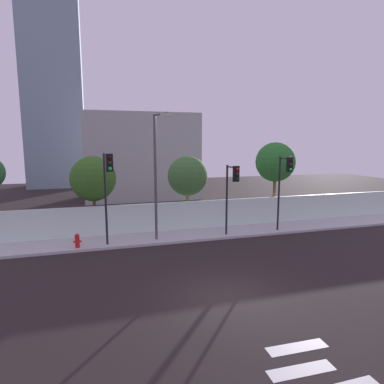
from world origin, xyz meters
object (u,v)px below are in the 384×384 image
Objects in this scene: traffic_light_center at (107,180)px; traffic_light_right at (232,185)px; street_lamp_curbside at (157,167)px; roadside_tree_rightmost at (275,162)px; traffic_light_left at (285,178)px; roadside_tree_midleft at (93,179)px; fire_hydrant at (77,240)px; roadside_tree_midright at (188,176)px.

traffic_light_center is 1.18× the size of traffic_light_right.
street_lamp_curbside is (2.71, 0.58, 0.55)m from traffic_light_center.
roadside_tree_rightmost reaches higher than traffic_light_center.
traffic_light_left is 3.50m from traffic_light_right.
roadside_tree_midleft is (-3.45, 3.00, -0.85)m from street_lamp_curbside.
traffic_light_right is 5.53× the size of fire_hydrant.
roadside_tree_rightmost is at bearing 18.04° from street_lamp_curbside.
roadside_tree_rightmost is at bearing 0.00° from roadside_tree_midright.
fire_hydrant is at bearing 163.11° from traffic_light_center.
roadside_tree_midright is (7.00, 3.07, 2.94)m from fire_hydrant.
traffic_light_right is 4.50m from street_lamp_curbside.
street_lamp_curbside is 4.07m from roadside_tree_midright.
traffic_light_left is 7.88m from street_lamp_curbside.
traffic_light_left is 3.81m from roadside_tree_rightmost.
traffic_light_right is at bearing -6.19° from street_lamp_curbside.
fire_hydrant is at bearing 178.12° from traffic_light_left.
fire_hydrant is (-8.73, 0.40, -2.71)m from traffic_light_right.
traffic_light_left is 11.81m from roadside_tree_midleft.
traffic_light_center is 0.87× the size of roadside_tree_rightmost.
street_lamp_curbside is 1.24× the size of roadside_tree_rightmost.
traffic_light_left is at bearing -111.73° from roadside_tree_rightmost.
roadside_tree_midleft is (-0.74, 3.58, -0.30)m from traffic_light_center.
traffic_light_center is 7.07m from traffic_light_right.
traffic_light_left is at bearing 0.58° from traffic_light_center.
roadside_tree_rightmost is (9.21, 3.00, -0.04)m from street_lamp_curbside.
street_lamp_curbside reaches higher than roadside_tree_rightmost.
roadside_tree_midright is at bearing 146.35° from traffic_light_left.
roadside_tree_midleft is (-7.79, 3.47, 0.24)m from traffic_light_right.
roadside_tree_midleft reaches higher than fire_hydrant.
street_lamp_curbside is 5.80m from fire_hydrant.
street_lamp_curbside is 9.69m from roadside_tree_rightmost.
roadside_tree_midright is 0.84× the size of roadside_tree_rightmost.
traffic_light_right is at bearing 179.99° from traffic_light_left.
traffic_light_right is 0.60× the size of street_lamp_curbside.
roadside_tree_rightmost is at bearing 35.47° from traffic_light_right.
traffic_light_right is at bearing -2.62° from fire_hydrant.
traffic_light_right is 0.88× the size of roadside_tree_midright.
roadside_tree_rightmost reaches higher than roadside_tree_midright.
roadside_tree_midright is (-5.22, 3.47, -0.09)m from traffic_light_left.
traffic_light_right is 0.87× the size of roadside_tree_midleft.
street_lamp_curbside is 1.45× the size of roadside_tree_midleft.
roadside_tree_midleft is at bearing 73.14° from fire_hydrant.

